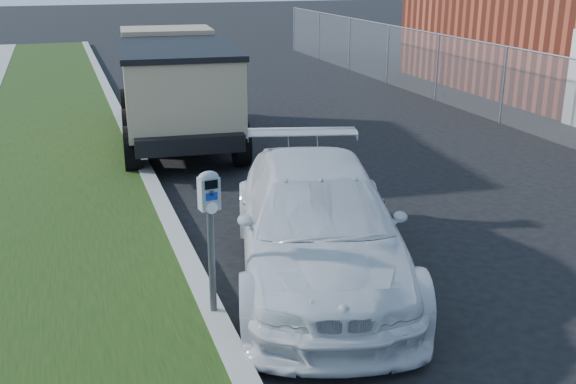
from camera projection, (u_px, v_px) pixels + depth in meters
name	position (u px, v px, depth m)	size (l,w,h in m)	color
ground	(426.00, 285.00, 8.02)	(120.00, 120.00, 0.00)	black
chainlink_fence	(505.00, 70.00, 15.71)	(0.06, 30.06, 30.00)	slate
parking_meter	(210.00, 212.00, 6.77)	(0.23, 0.17, 1.54)	#3F4247
white_wagon	(316.00, 222.00, 8.09)	(1.91, 4.71, 1.37)	silver
dump_truck	(175.00, 82.00, 14.20)	(2.67, 5.81, 2.21)	black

